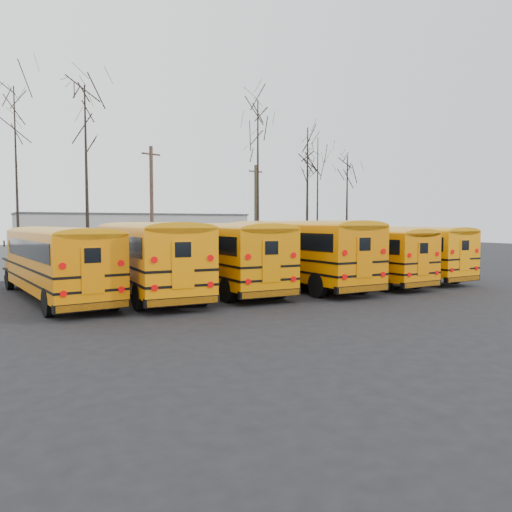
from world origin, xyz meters
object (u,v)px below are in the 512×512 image
bus_b (146,252)px  bus_f (392,248)px  bus_a (57,257)px  bus_e (352,250)px  bus_d (293,247)px  bus_c (219,250)px  utility_pole_right (256,212)px  utility_pole_left (152,204)px

bus_b → bus_f: size_ratio=1.09×
bus_a → bus_f: bus_a is taller
bus_b → bus_e: bearing=-1.3°
bus_d → bus_e: bearing=-6.6°
bus_a → bus_e: size_ratio=1.04×
bus_c → utility_pole_right: bearing=57.5°
bus_c → utility_pole_right: utility_pole_right is taller
bus_c → bus_e: (7.35, -0.91, -0.15)m
bus_b → utility_pole_right: utility_pole_right is taller
bus_a → utility_pole_left: size_ratio=1.23×
bus_d → utility_pole_right: size_ratio=1.50×
bus_b → utility_pole_left: (5.35, 16.30, 2.73)m
bus_d → bus_f: bearing=1.3°
bus_c → bus_f: size_ratio=1.07×
bus_b → utility_pole_right: size_ratio=1.48×
bus_a → bus_b: 3.65m
bus_d → bus_e: 3.52m
bus_f → utility_pole_right: 15.86m
utility_pole_right → bus_e: bearing=-113.8°
bus_f → utility_pole_left: (-8.93, 16.57, 2.88)m
utility_pole_left → utility_pole_right: (8.71, -0.89, -0.53)m
bus_f → bus_b: bearing=177.1°
bus_a → bus_e: 14.57m
bus_d → utility_pole_right: bearing=67.2°
utility_pole_right → bus_f: bearing=-102.0°
bus_b → bus_e: 10.92m
bus_c → utility_pole_right: 18.72m
bus_a → bus_d: (11.04, -0.70, 0.16)m
bus_a → utility_pole_left: utility_pole_left is taller
bus_e → utility_pole_right: bearing=76.9°
bus_b → bus_d: bearing=-0.3°
bus_c → utility_pole_left: bearing=85.6°
bus_a → bus_c: 7.18m
bus_a → bus_c: bus_c is taller
bus_f → utility_pole_left: bearing=116.6°
bus_d → bus_f: size_ratio=1.10×
bus_c → bus_e: bus_c is taller
bus_b → bus_d: bus_d is taller
bus_c → bus_d: 3.89m
bus_f → utility_pole_right: utility_pole_right is taller
bus_b → utility_pole_left: bearing=74.9°
bus_a → bus_f: 17.92m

